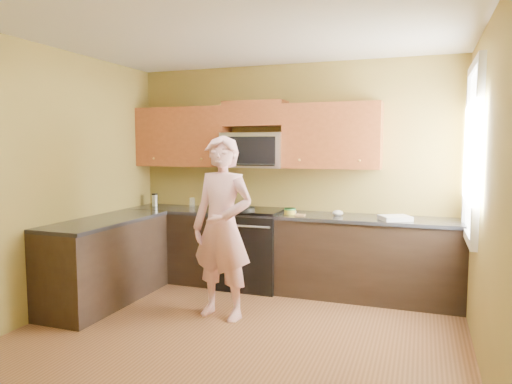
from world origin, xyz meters
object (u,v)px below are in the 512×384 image
at_px(microwave, 254,167).
at_px(woman, 222,228).
at_px(travel_mug, 155,206).
at_px(butter_tub, 290,215).
at_px(frying_pan, 244,212).
at_px(stove, 251,248).

bearing_deg(microwave, woman, -85.66).
relative_size(microwave, travel_mug, 4.52).
bearing_deg(microwave, butter_tub, -21.53).
bearing_deg(frying_pan, travel_mug, 171.06).
height_order(woman, travel_mug, woman).
bearing_deg(stove, travel_mug, 176.76).
distance_m(stove, travel_mug, 1.45).
distance_m(stove, woman, 1.14).
xyz_separation_m(woman, frying_pan, (-0.08, 0.80, 0.05)).
distance_m(stove, frying_pan, 0.54).
distance_m(frying_pan, travel_mug, 1.43).
distance_m(woman, frying_pan, 0.81).
bearing_deg(butter_tub, travel_mug, 175.33).
bearing_deg(butter_tub, woman, -113.22).
height_order(frying_pan, butter_tub, frying_pan).
xyz_separation_m(stove, butter_tub, (0.51, -0.08, 0.45)).
bearing_deg(woman, stove, 103.52).
relative_size(microwave, butter_tub, 5.68).
bearing_deg(frying_pan, woman, -79.82).
relative_size(frying_pan, travel_mug, 2.64).
relative_size(microwave, woman, 0.42).
relative_size(stove, travel_mug, 5.65).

